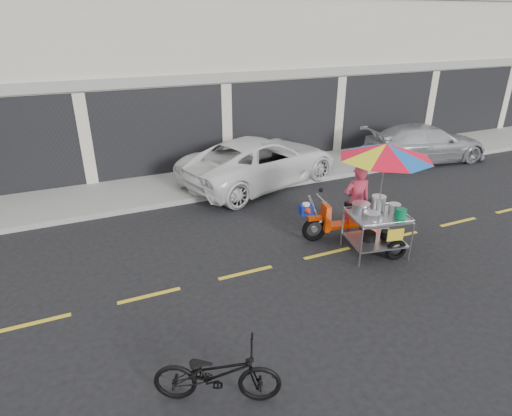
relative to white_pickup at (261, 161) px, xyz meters
name	(u,v)px	position (x,y,z in m)	size (l,w,h in m)	color
ground	(327,253)	(-0.48, -4.70, -0.74)	(90.00, 90.00, 0.00)	black
sidewalk	(238,175)	(-0.48, 0.80, -0.66)	(45.00, 3.00, 0.15)	gray
shophouse_block	(254,34)	(2.34, 5.89, 3.50)	(36.00, 8.11, 10.40)	beige
centerline	(327,253)	(-0.48, -4.70, -0.73)	(42.00, 0.10, 0.01)	gold
white_pickup	(261,161)	(0.00, 0.00, 0.00)	(2.45, 5.31, 1.48)	white
silver_pickup	(425,143)	(6.47, -0.29, -0.07)	(1.87, 4.60, 1.34)	#BABDC2
near_bicycle	(217,373)	(-4.06, -7.52, -0.28)	(0.61, 1.76, 0.92)	black
food_vendor_rig	(373,180)	(0.53, -4.73, 0.88)	(2.56, 2.37, 2.58)	black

